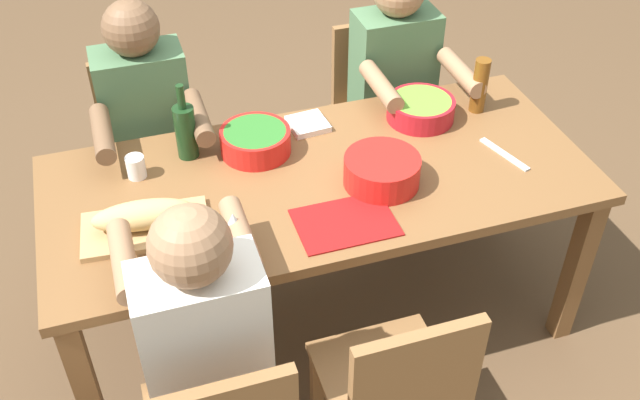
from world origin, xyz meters
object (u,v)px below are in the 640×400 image
object	(u,v)px
diner_near_right	(149,126)
serving_bowl_greens	(255,140)
dining_table	(320,194)
napkin_stack	(308,124)
chair_near_left	(378,105)
chair_near_right	(150,145)
beer_bottle	(480,86)
wine_bottle	(186,130)
wine_glass	(234,226)
chair_far_center	(397,390)
serving_bowl_fruit	(382,169)
cup_near_right	(136,167)
diner_far_right	(203,340)
serving_bowl_salad	(421,108)
cutting_board	(146,228)
diner_near_left	(397,84)
bread_loaf	(143,215)

from	to	relation	value
diner_near_right	serving_bowl_greens	distance (m)	0.50
dining_table	napkin_stack	xyz separation A→B (m)	(-0.05, -0.30, 0.10)
chair_near_left	serving_bowl_greens	bearing A→B (deg)	37.41
chair_near_right	beer_bottle	bearing A→B (deg)	156.76
wine_bottle	wine_glass	distance (m)	0.56
diner_near_right	beer_bottle	xyz separation A→B (m)	(-1.24, 0.35, 0.15)
chair_far_center	serving_bowl_fruit	xyz separation A→B (m)	(-0.19, -0.64, 0.32)
chair_near_left	cup_near_right	world-z (taller)	chair_near_left
chair_near_left	cup_near_right	size ratio (longest dim) A/B	10.43
chair_far_center	wine_bottle	size ratio (longest dim) A/B	2.93
diner_far_right	chair_near_left	xyz separation A→B (m)	(-1.05, -1.31, -0.21)
serving_bowl_salad	cup_near_right	distance (m)	1.09
dining_table	cutting_board	distance (m)	0.63
serving_bowl_greens	diner_near_left	bearing A→B (deg)	-153.28
diner_near_right	dining_table	bearing A→B (deg)	133.02
dining_table	diner_near_right	xyz separation A→B (m)	(0.52, -0.56, 0.04)
chair_near_right	wine_glass	world-z (taller)	wine_glass
chair_near_right	chair_far_center	size ratio (longest dim) A/B	1.00
serving_bowl_salad	cup_near_right	world-z (taller)	serving_bowl_salad
chair_near_right	bread_loaf	size ratio (longest dim) A/B	2.66
bread_loaf	wine_glass	world-z (taller)	wine_glass
diner_far_right	serving_bowl_greens	bearing A→B (deg)	-114.25
diner_near_right	diner_far_right	world-z (taller)	same
chair_far_center	diner_near_left	bearing A→B (deg)	-111.85
chair_far_center	diner_near_right	bearing A→B (deg)	-68.15
chair_near_left	wine_glass	size ratio (longest dim) A/B	5.12
diner_far_right	serving_bowl_fruit	bearing A→B (deg)	-147.21
bread_loaf	cup_near_right	xyz separation A→B (m)	(-0.01, -0.29, -0.02)
dining_table	bread_loaf	world-z (taller)	bread_loaf
chair_near_left	serving_bowl_greens	world-z (taller)	chair_near_left
serving_bowl_greens	cup_near_right	bearing A→B (deg)	2.30
chair_far_center	chair_near_left	distance (m)	1.58
chair_far_center	chair_near_right	bearing A→B (deg)	-70.62
diner_near_left	serving_bowl_greens	size ratio (longest dim) A/B	4.70
serving_bowl_fruit	serving_bowl_salad	bearing A→B (deg)	-131.49
bread_loaf	cup_near_right	bearing A→B (deg)	-91.92
chair_near_right	serving_bowl_greens	xyz separation A→B (m)	(-0.35, 0.54, 0.31)
diner_near_right	diner_far_right	bearing A→B (deg)	90.00
chair_far_center	wine_glass	world-z (taller)	wine_glass
diner_far_right	serving_bowl_fruit	size ratio (longest dim) A/B	4.57
dining_table	diner_near_right	world-z (taller)	diner_near_right
chair_near_left	serving_bowl_fruit	distance (m)	0.97
serving_bowl_greens	cutting_board	xyz separation A→B (m)	(0.44, 0.31, -0.04)
bread_loaf	serving_bowl_salad	bearing A→B (deg)	-163.34
diner_far_right	bread_loaf	xyz separation A→B (m)	(0.09, -0.46, 0.11)
serving_bowl_greens	bread_loaf	xyz separation A→B (m)	(0.44, 0.31, 0.01)
diner_near_left	napkin_stack	bearing A→B (deg)	28.53
diner_near_right	cup_near_right	distance (m)	0.39
diner_near_left	cup_near_right	distance (m)	1.19
serving_bowl_greens	bread_loaf	bearing A→B (deg)	35.33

